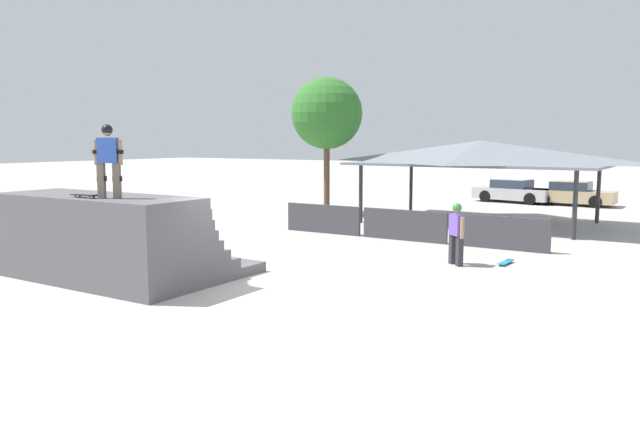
# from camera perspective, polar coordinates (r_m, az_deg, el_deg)

# --- Properties ---
(ground_plane) EXTENTS (160.00, 160.00, 0.00)m
(ground_plane) POSITION_cam_1_polar(r_m,az_deg,el_deg) (14.71, -6.56, -6.20)
(ground_plane) COLOR #ADA8A0
(quarter_pipe_ramp) EXTENTS (5.57, 4.03, 2.10)m
(quarter_pipe_ramp) POSITION_cam_1_polar(r_m,az_deg,el_deg) (16.29, -18.60, -1.95)
(quarter_pipe_ramp) COLOR #565459
(quarter_pipe_ramp) RESTS_ON ground
(skater_on_deck) EXTENTS (0.68, 0.51, 1.67)m
(skater_on_deck) POSITION_cam_1_polar(r_m,az_deg,el_deg) (14.89, -18.80, 5.51)
(skater_on_deck) COLOR #6B6051
(skater_on_deck) RESTS_ON quarter_pipe_ramp
(skateboard_on_deck) EXTENTS (0.80, 0.20, 0.09)m
(skateboard_on_deck) POSITION_cam_1_polar(r_m,az_deg,el_deg) (15.32, -20.67, 2.09)
(skateboard_on_deck) COLOR silver
(skateboard_on_deck) RESTS_ON quarter_pipe_ramp
(bystander_walking) EXTENTS (0.59, 0.50, 1.71)m
(bystander_walking) POSITION_cam_1_polar(r_m,az_deg,el_deg) (17.44, 12.38, -0.84)
(bystander_walking) COLOR #2D2D33
(bystander_walking) RESTS_ON ground
(skateboard_on_ground) EXTENTS (0.25, 0.84, 0.09)m
(skateboard_on_ground) POSITION_cam_1_polar(r_m,az_deg,el_deg) (18.06, 16.64, -3.75)
(skateboard_on_ground) COLOR blue
(skateboard_on_ground) RESTS_ON ground
(barrier_fence) EXTENTS (9.63, 0.12, 1.05)m
(barrier_fence) POSITION_cam_1_polar(r_m,az_deg,el_deg) (21.51, 7.72, -0.52)
(barrier_fence) COLOR #3D3D42
(barrier_fence) RESTS_ON ground
(pavilion_shelter) EXTENTS (9.85, 5.99, 3.40)m
(pavilion_shelter) POSITION_cam_1_polar(r_m,az_deg,el_deg) (26.52, 14.46, 5.91)
(pavilion_shelter) COLOR #2D2D33
(pavilion_shelter) RESTS_ON ground
(tree_beside_pavilion) EXTENTS (3.28, 3.28, 6.28)m
(tree_beside_pavilion) POSITION_cam_1_polar(r_m,az_deg,el_deg) (29.02, 0.62, 9.64)
(tree_beside_pavilion) COLOR brown
(tree_beside_pavilion) RESTS_ON ground
(parked_car_silver) EXTENTS (4.39, 2.34, 1.27)m
(parked_car_silver) POSITION_cam_1_polar(r_m,az_deg,el_deg) (36.11, 17.24, 2.47)
(parked_car_silver) COLOR #A8AAAF
(parked_car_silver) RESTS_ON ground
(parked_car_tan) EXTENTS (4.19, 1.83, 1.27)m
(parked_car_tan) POSITION_cam_1_polar(r_m,az_deg,el_deg) (35.46, 22.06, 2.18)
(parked_car_tan) COLOR tan
(parked_car_tan) RESTS_ON ground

